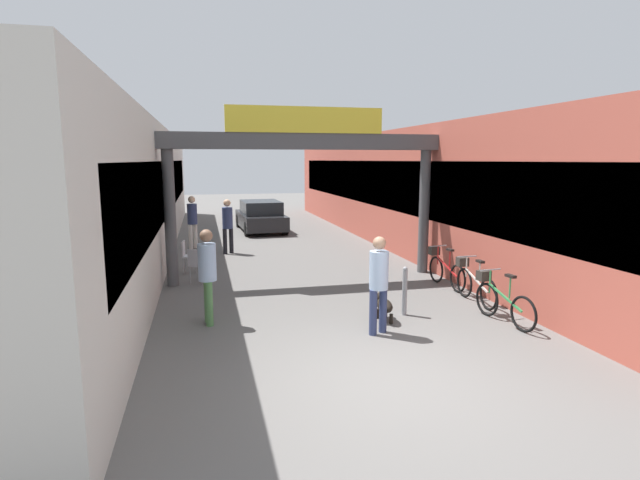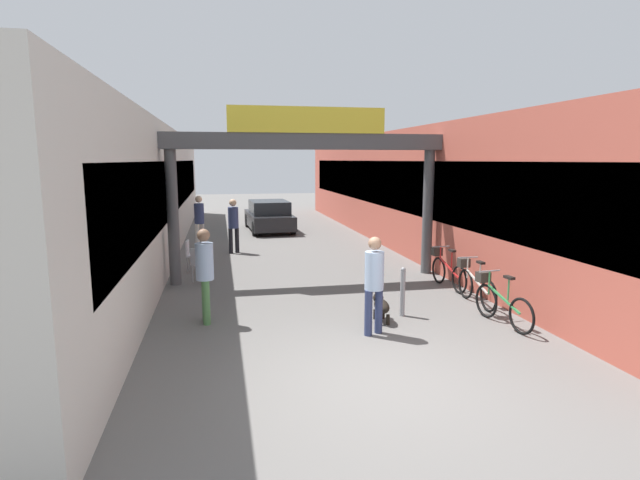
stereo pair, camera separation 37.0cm
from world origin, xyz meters
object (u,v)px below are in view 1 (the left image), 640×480
(pedestrian_elderly_walking, at_px, (192,218))
(cafe_chair_aluminium_farther, at_px, (187,254))
(bollard_post_metal, at_px, (405,290))
(parked_car_black, at_px, (261,216))
(pedestrian_with_dog, at_px, (379,278))
(pedestrian_carrying_crate, at_px, (228,222))
(pedestrian_companion, at_px, (207,270))
(bicycle_silver_second, at_px, (474,282))
(bicycle_red_third, at_px, (444,269))
(cafe_chair_aluminium_nearer, at_px, (197,263))
(dog_on_leash, at_px, (384,305))
(bicycle_green_nearest, at_px, (501,300))

(pedestrian_elderly_walking, height_order, cafe_chair_aluminium_farther, pedestrian_elderly_walking)
(bollard_post_metal, xyz_separation_m, parked_car_black, (-1.43, 12.71, 0.14))
(parked_car_black, bearing_deg, pedestrian_with_dog, -87.74)
(pedestrian_carrying_crate, bearing_deg, pedestrian_companion, -95.80)
(pedestrian_with_dog, distance_m, pedestrian_companion, 3.20)
(bicycle_silver_second, distance_m, bicycle_red_third, 1.42)
(pedestrian_carrying_crate, bearing_deg, bicycle_red_third, -48.53)
(cafe_chair_aluminium_farther, bearing_deg, bicycle_silver_second, -35.31)
(pedestrian_companion, xyz_separation_m, bicycle_silver_second, (5.69, 0.20, -0.62))
(bollard_post_metal, bearing_deg, cafe_chair_aluminium_farther, 131.49)
(pedestrian_companion, bearing_deg, cafe_chair_aluminium_nearer, 94.00)
(dog_on_leash, distance_m, bollard_post_metal, 0.61)
(pedestrian_elderly_walking, distance_m, bicycle_green_nearest, 11.36)
(bicycle_red_third, bearing_deg, parked_car_black, 107.06)
(bollard_post_metal, height_order, parked_car_black, parked_car_black)
(bollard_post_metal, bearing_deg, pedestrian_carrying_crate, 112.28)
(pedestrian_elderly_walking, relative_size, parked_car_black, 0.45)
(pedestrian_companion, bearing_deg, bicycle_red_third, 15.82)
(pedestrian_carrying_crate, relative_size, pedestrian_elderly_walking, 0.98)
(pedestrian_elderly_walking, bearing_deg, pedestrian_companion, -87.21)
(bicycle_green_nearest, bearing_deg, parked_car_black, 102.77)
(pedestrian_carrying_crate, height_order, bollard_post_metal, pedestrian_carrying_crate)
(bicycle_green_nearest, relative_size, bicycle_red_third, 1.00)
(pedestrian_with_dog, distance_m, pedestrian_carrying_crate, 8.78)
(parked_car_black, bearing_deg, bicycle_silver_second, -74.95)
(dog_on_leash, bearing_deg, bicycle_silver_second, 17.86)
(pedestrian_elderly_walking, relative_size, dog_on_leash, 2.66)
(bicycle_red_third, bearing_deg, cafe_chair_aluminium_farther, 154.50)
(pedestrian_elderly_walking, distance_m, dog_on_leash, 9.87)
(pedestrian_carrying_crate, bearing_deg, pedestrian_elderly_walking, 131.79)
(pedestrian_companion, bearing_deg, parked_car_black, 78.95)
(cafe_chair_aluminium_nearer, bearing_deg, bicycle_green_nearest, -37.82)
(pedestrian_with_dog, xyz_separation_m, dog_on_leash, (0.36, 0.68, -0.70))
(bicycle_red_third, distance_m, parked_car_black, 11.25)
(bollard_post_metal, height_order, cafe_chair_aluminium_farther, bollard_post_metal)
(bicycle_silver_second, bearing_deg, pedestrian_elderly_walking, 126.19)
(dog_on_leash, xyz_separation_m, cafe_chair_aluminium_farther, (-3.82, 5.15, 0.23))
(pedestrian_companion, height_order, bollard_post_metal, pedestrian_companion)
(dog_on_leash, relative_size, bollard_post_metal, 0.70)
(pedestrian_carrying_crate, bearing_deg, pedestrian_with_dog, -75.37)
(bicycle_red_third, relative_size, cafe_chair_aluminium_farther, 1.90)
(bicycle_red_third, distance_m, cafe_chair_aluminium_farther, 6.89)
(pedestrian_companion, relative_size, cafe_chair_aluminium_nearer, 2.05)
(bollard_post_metal, relative_size, cafe_chair_aluminium_farther, 1.12)
(bollard_post_metal, distance_m, parked_car_black, 12.79)
(pedestrian_elderly_walking, distance_m, bollard_post_metal, 9.86)
(pedestrian_with_dog, xyz_separation_m, pedestrian_elderly_walking, (-3.37, 9.78, 0.05))
(bicycle_silver_second, distance_m, bollard_post_metal, 1.92)
(pedestrian_companion, distance_m, bicycle_silver_second, 5.72)
(bicycle_red_third, xyz_separation_m, parked_car_black, (-3.30, 10.75, 0.21))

